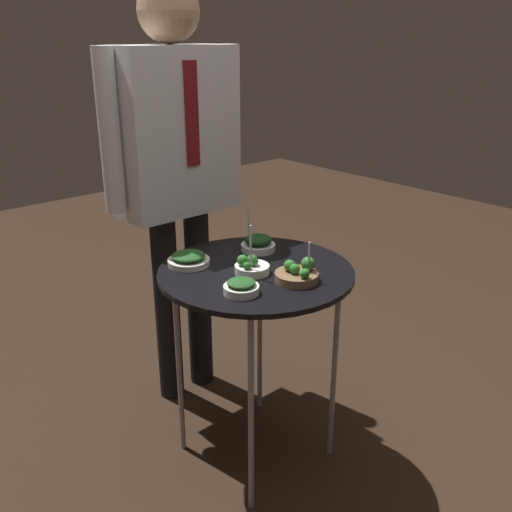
{
  "coord_description": "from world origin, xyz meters",
  "views": [
    {
      "loc": [
        -1.21,
        -1.35,
        1.53
      ],
      "look_at": [
        0.0,
        0.0,
        0.82
      ],
      "focal_mm": 40.0,
      "sensor_mm": 36.0,
      "label": 1
    }
  ],
  "objects": [
    {
      "name": "bowl_spinach_mid_left",
      "position": [
        -0.16,
        -0.11,
        0.79
      ],
      "size": [
        0.11,
        0.11,
        0.05
      ],
      "color": "white",
      "rests_on": "serving_cart"
    },
    {
      "name": "bowl_broccoli_back_left",
      "position": [
        0.04,
        -0.16,
        0.8
      ],
      "size": [
        0.14,
        0.14,
        0.13
      ],
      "color": "brown",
      "rests_on": "serving_cart"
    },
    {
      "name": "bowl_spinach_mid_right",
      "position": [
        -0.15,
        0.19,
        0.79
      ],
      "size": [
        0.15,
        0.15,
        0.05
      ],
      "color": "silver",
      "rests_on": "serving_cart"
    },
    {
      "name": "bowl_spinach_near_rim",
      "position": [
        0.13,
        0.13,
        0.8
      ],
      "size": [
        0.13,
        0.13,
        0.17
      ],
      "color": "white",
      "rests_on": "serving_cart"
    },
    {
      "name": "serving_cart",
      "position": [
        0.0,
        0.0,
        0.71
      ],
      "size": [
        0.68,
        0.68,
        0.77
      ],
      "color": "black",
      "rests_on": "ground_plane"
    },
    {
      "name": "bowl_broccoli_front_right",
      "position": [
        -0.03,
        -0.01,
        0.8
      ],
      "size": [
        0.12,
        0.12,
        0.18
      ],
      "color": "white",
      "rests_on": "serving_cart"
    },
    {
      "name": "waiter_figure",
      "position": [
        0.06,
        0.54,
        1.09
      ],
      "size": [
        0.64,
        0.24,
        1.72
      ],
      "color": "black",
      "rests_on": "ground_plane"
    },
    {
      "name": "ground_plane",
      "position": [
        0.0,
        0.0,
        0.0
      ],
      "size": [
        8.0,
        8.0,
        0.0
      ],
      "primitive_type": "plane",
      "color": "black"
    }
  ]
}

